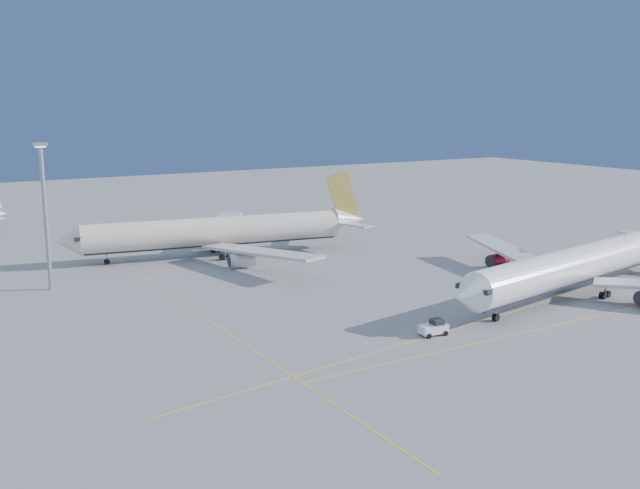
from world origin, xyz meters
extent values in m
plane|color=slate|center=(0.00, 0.00, 0.00)|extent=(500.00, 500.00, 0.00)
cube|color=yellow|center=(5.00, -14.00, 0.01)|extent=(90.00, 0.18, 0.02)
cube|color=yellow|center=(0.00, -6.00, 0.01)|extent=(118.86, 16.88, 0.02)
cube|color=yellow|center=(-40.00, 30.00, 0.01)|extent=(0.18, 140.00, 0.02)
cylinder|color=white|center=(23.78, -3.24, 5.69)|extent=(61.49, 16.88, 6.35)
cone|color=white|center=(-8.79, -8.97, 5.69)|extent=(5.95, 7.11, 6.35)
cube|color=black|center=(-6.74, -8.61, 6.35)|extent=(2.77, 6.25, 0.77)
cube|color=#B7B7BC|center=(26.17, 15.23, 3.95)|extent=(14.18, 32.08, 0.60)
cylinder|color=gray|center=(-0.98, -7.60, 1.86)|extent=(0.26, 0.26, 2.52)
cylinder|color=black|center=(-0.98, -7.60, 0.60)|extent=(1.32, 0.96, 1.20)
cylinder|color=gray|center=(25.64, -7.47, 1.86)|extent=(0.35, 0.35, 2.52)
cylinder|color=black|center=(25.64, -7.47, 0.60)|extent=(1.36, 1.18, 1.20)
cylinder|color=gray|center=(24.08, 1.37, 1.86)|extent=(0.35, 0.35, 2.52)
cylinder|color=black|center=(24.08, 1.37, 0.60)|extent=(1.36, 1.18, 1.20)
cylinder|color=#9B0618|center=(22.80, 8.84, 1.89)|extent=(5.65, 3.61, 2.74)
cylinder|color=#9B0618|center=(25.72, 19.02, 1.89)|extent=(5.65, 3.61, 2.74)
cylinder|color=beige|center=(-20.02, 60.93, 5.74)|extent=(58.21, 15.77, 6.35)
cone|color=beige|center=(-51.03, 66.08, 5.74)|extent=(5.99, 7.09, 6.35)
cone|color=beige|center=(12.41, 55.54, 6.41)|extent=(8.69, 7.23, 6.03)
cube|color=black|center=(-48.94, 65.73, 6.41)|extent=(2.75, 6.25, 0.78)
cube|color=#B7B7BC|center=(-17.59, 42.77, 3.99)|extent=(14.40, 31.55, 0.61)
cube|color=#B7B7BC|center=(-11.85, 77.32, 3.99)|extent=(22.77, 28.75, 0.61)
cube|color=#AB8F3F|center=(10.76, 55.81, 12.62)|extent=(8.54, 1.90, 11.79)
cylinder|color=gray|center=(-43.46, 64.82, 1.89)|extent=(0.27, 0.27, 2.56)
cylinder|color=black|center=(-43.46, 64.82, 0.61)|extent=(1.34, 0.97, 1.23)
cylinder|color=gray|center=(-19.66, 56.29, 1.89)|extent=(0.36, 0.36, 2.56)
cylinder|color=black|center=(-19.66, 56.29, 0.61)|extent=(1.37, 1.19, 1.23)
cylinder|color=gray|center=(-18.18, 65.20, 1.89)|extent=(0.36, 0.36, 2.56)
cylinder|color=black|center=(-18.18, 65.20, 0.61)|extent=(1.37, 1.19, 1.23)
cylinder|color=#B7B7BC|center=(-20.23, 46.38, 1.90)|extent=(5.73, 3.63, 2.79)
cylinder|color=#B7B7BC|center=(-15.51, 74.76, 1.90)|extent=(5.73, 3.63, 2.79)
cube|color=white|center=(-13.96, -7.85, 0.95)|extent=(4.38, 2.47, 1.26)
cube|color=black|center=(-13.33, -7.90, 1.90)|extent=(1.84, 1.93, 0.95)
cylinder|color=black|center=(-15.53, -8.82, 0.37)|extent=(0.77, 0.43, 0.74)
cylinder|color=black|center=(-15.33, -6.62, 0.37)|extent=(0.77, 0.43, 0.74)
cylinder|color=black|center=(-12.59, -9.08, 0.37)|extent=(0.77, 0.43, 0.74)
cylinder|color=black|center=(-12.39, -6.88, 0.37)|extent=(0.77, 0.43, 0.74)
cylinder|color=gray|center=(-57.82, 49.23, 13.30)|extent=(0.74, 0.74, 26.59)
cube|color=gray|center=(-57.82, 49.23, 26.80)|extent=(2.34, 2.34, 0.53)
cube|color=white|center=(-57.82, 49.23, 26.38)|extent=(1.70, 1.70, 0.27)
camera|label=1|loc=(-80.77, -86.40, 33.98)|focal=40.00mm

